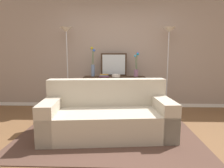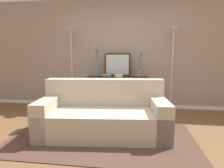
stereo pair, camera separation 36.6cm
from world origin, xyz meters
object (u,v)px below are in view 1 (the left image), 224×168
Objects in this scene: floor_lamp_right at (168,46)px; book_row_under_console at (97,107)px; wall_mirror at (114,65)px; fruit_bowl at (116,76)px; couch at (108,115)px; vase_short_flowers at (136,68)px; console_table at (114,87)px; book_stack at (104,76)px; floor_lamp_left at (67,46)px; vase_tall_flowers at (93,64)px.

floor_lamp_right reaches higher than book_row_under_console.
fruit_bowl is (0.06, -0.23, -0.24)m from wall_mirror.
book_row_under_console is (-0.34, 1.40, -0.25)m from couch.
floor_lamp_right is 3.38× the size of vase_short_flowers.
floor_lamp_right is (1.23, -0.01, 0.95)m from console_table.
wall_mirror reaches higher than book_stack.
fruit_bowl is 0.90× the size of book_stack.
console_table is (0.08, 1.40, 0.24)m from couch.
floor_lamp_right reaches higher than fruit_bowl.
book_row_under_console is at bearing 179.49° from floor_lamp_right.
book_row_under_console is at bearing 103.60° from couch.
fruit_bowl reaches higher than console_table.
book_stack is at bearing -5.92° from floor_lamp_left.
wall_mirror is at bearing 96.96° from console_table.
vase_tall_flowers is 1.02m from vase_short_flowers.
vase_tall_flowers reaches higher than couch.
console_table is at bearing 86.80° from couch.
floor_lamp_left is (-1.02, 1.39, 1.20)m from couch.
floor_lamp_left is 1.69m from vase_short_flowers.
wall_mirror reaches higher than couch.
book_row_under_console is (-0.19, 0.10, -0.78)m from book_stack.
book_stack is at bearing -26.85° from vase_tall_flowers.
floor_lamp_right is at bearing -0.01° from vase_short_flowers.
wall_mirror is 0.89× the size of vase_tall_flowers.
floor_lamp_right is (1.30, 1.39, 1.19)m from couch.
fruit_bowl is at bearing -4.18° from floor_lamp_left.
book_row_under_console is (0.68, 0.01, -1.45)m from floor_lamp_left.
floor_lamp_right is 9.79× the size of fruit_bowl.
fruit_bowl reaches higher than book_row_under_console.
fruit_bowl is (-1.18, -0.08, -0.66)m from floor_lamp_right.
couch is 1.41m from book_stack.
floor_lamp_right is at bearing 4.03° from fruit_bowl.
couch is at bearing -92.30° from wall_mirror.
floor_lamp_right is at bearing -0.69° from console_table.
fruit_bowl is at bearing 1.37° from book_stack.
floor_lamp_left is (-1.10, -0.01, 0.95)m from console_table.
console_table is at bearing -83.04° from wall_mirror.
floor_lamp_left is at bearing -175.42° from vase_tall_flowers.
vase_short_flowers is 0.76m from book_stack.
couch is 1.46m from book_row_under_console.
book_stack is 0.81m from book_row_under_console.
book_stack is (-0.21, -0.24, -0.24)m from wall_mirror.
wall_mirror is 2.83× the size of book_stack.
floor_lamp_right is at bearing -0.51° from book_row_under_console.
vase_tall_flowers is 0.39m from book_stack.
floor_lamp_left is at bearing -179.23° from console_table.
book_row_under_console is at bearing 1.24° from floor_lamp_left.
vase_tall_flowers is at bearing 153.15° from book_stack.
floor_lamp_right reaches higher than console_table.
console_table is 0.30m from fruit_bowl.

